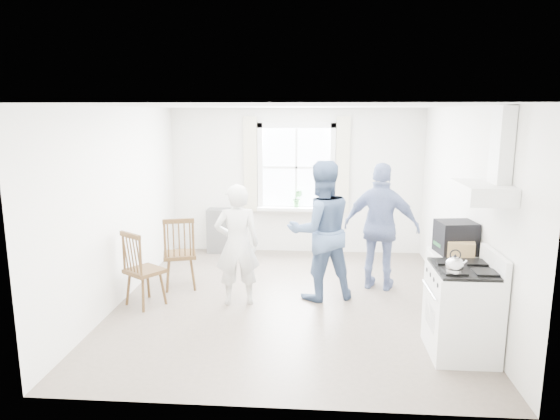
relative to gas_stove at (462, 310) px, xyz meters
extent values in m
cube|color=#75665A|center=(-1.91, 1.35, -0.49)|extent=(4.62, 5.12, 0.02)
cube|color=silver|center=(-1.91, 3.87, 0.82)|extent=(4.62, 0.04, 2.64)
cube|color=silver|center=(-1.91, -1.17, 0.82)|extent=(4.62, 0.04, 2.64)
cube|color=silver|center=(-4.18, 1.35, 0.82)|extent=(0.04, 5.12, 2.64)
cube|color=silver|center=(0.36, 1.35, 0.82)|extent=(0.04, 5.12, 2.64)
cube|color=white|center=(-1.91, 1.35, 2.13)|extent=(4.62, 5.12, 0.02)
cube|color=white|center=(-1.91, 3.83, 1.07)|extent=(1.20, 0.02, 1.40)
cube|color=white|center=(-1.91, 3.80, 1.81)|extent=(1.38, 0.09, 0.09)
cube|color=white|center=(-1.91, 3.80, 0.32)|extent=(1.38, 0.09, 0.09)
cube|color=white|center=(-2.56, 3.80, 1.07)|extent=(0.09, 0.09, 1.58)
cube|color=white|center=(-1.27, 3.80, 1.07)|extent=(0.09, 0.09, 1.58)
cube|color=white|center=(-1.91, 3.73, 0.34)|extent=(1.38, 0.24, 0.06)
cube|color=beige|center=(-2.73, 3.79, 1.12)|extent=(0.24, 0.05, 1.70)
cube|color=beige|center=(-1.09, 3.79, 1.12)|extent=(0.24, 0.05, 1.70)
cube|color=white|center=(0.11, 0.00, 1.26)|extent=(0.45, 0.76, 0.18)
cube|color=white|center=(0.26, 0.00, 1.73)|extent=(0.14, 0.30, 0.76)
cube|color=slate|center=(-3.31, 3.68, -0.08)|extent=(0.40, 0.30, 0.80)
cube|color=white|center=(-0.01, 0.00, -0.02)|extent=(0.65, 0.76, 0.92)
cube|color=black|center=(-0.01, 0.00, 0.45)|extent=(0.61, 0.72, 0.03)
cube|color=white|center=(0.29, 0.00, 0.54)|extent=(0.06, 0.76, 0.20)
cylinder|color=silver|center=(-0.35, 0.00, 0.22)|extent=(0.02, 0.61, 0.02)
sphere|color=silver|center=(-0.17, -0.21, 0.56)|extent=(0.18, 0.18, 0.18)
cylinder|color=silver|center=(-0.17, -0.21, 0.50)|extent=(0.16, 0.16, 0.04)
torus|color=black|center=(-0.17, -0.21, 0.66)|extent=(0.11, 0.03, 0.11)
cube|color=white|center=(0.07, 0.70, -0.03)|extent=(0.50, 0.55, 0.90)
cube|color=black|center=(0.09, 0.74, 0.52)|extent=(0.47, 0.43, 0.20)
cube|color=black|center=(0.09, 0.74, 0.70)|extent=(0.47, 0.43, 0.18)
cube|color=tan|center=(0.10, 0.54, 0.51)|extent=(0.33, 0.27, 0.19)
cube|color=#432C15|center=(-3.51, 1.79, 0.01)|extent=(0.56, 0.55, 0.05)
cube|color=#432C15|center=(-3.46, 1.60, 0.30)|extent=(0.44, 0.18, 0.59)
cylinder|color=#432C15|center=(-3.51, 1.79, -0.25)|extent=(0.04, 0.04, 0.47)
cube|color=#432C15|center=(-3.79, 1.09, -0.02)|extent=(0.60, 0.59, 0.05)
cube|color=#432C15|center=(-3.90, 0.94, 0.26)|extent=(0.37, 0.29, 0.56)
cylinder|color=#432C15|center=(-3.79, 1.09, -0.26)|extent=(0.04, 0.04, 0.45)
imported|color=silver|center=(-2.58, 1.23, 0.33)|extent=(0.69, 0.69, 1.62)
imported|color=#475E85|center=(-1.48, 1.52, 0.47)|extent=(1.17, 1.17, 1.90)
imported|color=navy|center=(-0.61, 1.96, 0.43)|extent=(1.34, 1.34, 1.83)
imported|color=#2F692E|center=(-1.88, 3.71, 0.52)|extent=(0.18, 0.18, 0.31)
camera|label=1|loc=(-1.55, -5.05, 2.05)|focal=32.00mm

